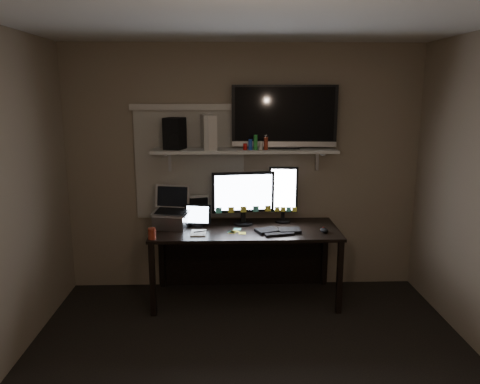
{
  "coord_description": "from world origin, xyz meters",
  "views": [
    {
      "loc": [
        -0.19,
        -2.93,
        2.03
      ],
      "look_at": [
        -0.06,
        1.25,
        1.13
      ],
      "focal_mm": 35.0,
      "sensor_mm": 36.0,
      "label": 1
    }
  ],
  "objects_px": {
    "keyboard": "(278,230)",
    "tablet": "(198,216)",
    "mouse": "(324,230)",
    "monitor_landscape": "(243,198)",
    "game_console": "(209,132)",
    "speaker": "(175,133)",
    "laptop": "(171,208)",
    "desk": "(245,242)",
    "tv": "(284,117)",
    "monitor_portrait": "(283,194)",
    "cup": "(152,234)"
  },
  "relations": [
    {
      "from": "monitor_landscape",
      "to": "game_console",
      "type": "relative_size",
      "value": 1.88
    },
    {
      "from": "keyboard",
      "to": "tablet",
      "type": "bearing_deg",
      "value": 153.8
    },
    {
      "from": "monitor_landscape",
      "to": "keyboard",
      "type": "xyz_separation_m",
      "value": [
        0.32,
        -0.27,
        -0.26
      ]
    },
    {
      "from": "desk",
      "to": "tablet",
      "type": "relative_size",
      "value": 6.96
    },
    {
      "from": "mouse",
      "to": "cup",
      "type": "distance_m",
      "value": 1.6
    },
    {
      "from": "cup",
      "to": "speaker",
      "type": "xyz_separation_m",
      "value": [
        0.18,
        0.51,
        0.85
      ]
    },
    {
      "from": "desk",
      "to": "speaker",
      "type": "relative_size",
      "value": 5.9
    },
    {
      "from": "laptop",
      "to": "game_console",
      "type": "xyz_separation_m",
      "value": [
        0.37,
        0.14,
        0.72
      ]
    },
    {
      "from": "laptop",
      "to": "tv",
      "type": "relative_size",
      "value": 0.39
    },
    {
      "from": "mouse",
      "to": "cup",
      "type": "bearing_deg",
      "value": 173.42
    },
    {
      "from": "monitor_landscape",
      "to": "laptop",
      "type": "bearing_deg",
      "value": -179.11
    },
    {
      "from": "monitor_portrait",
      "to": "tv",
      "type": "distance_m",
      "value": 0.77
    },
    {
      "from": "speaker",
      "to": "monitor_portrait",
      "type": "bearing_deg",
      "value": 18.5
    },
    {
      "from": "monitor_landscape",
      "to": "tablet",
      "type": "distance_m",
      "value": 0.48
    },
    {
      "from": "monitor_landscape",
      "to": "speaker",
      "type": "bearing_deg",
      "value": 167.94
    },
    {
      "from": "cup",
      "to": "game_console",
      "type": "xyz_separation_m",
      "value": [
        0.51,
        0.5,
        0.86
      ]
    },
    {
      "from": "monitor_landscape",
      "to": "tablet",
      "type": "xyz_separation_m",
      "value": [
        -0.45,
        -0.08,
        -0.16
      ]
    },
    {
      "from": "tablet",
      "to": "laptop",
      "type": "xyz_separation_m",
      "value": [
        -0.25,
        -0.02,
        0.08
      ]
    },
    {
      "from": "mouse",
      "to": "speaker",
      "type": "relative_size",
      "value": 0.36
    },
    {
      "from": "keyboard",
      "to": "mouse",
      "type": "relative_size",
      "value": 3.91
    },
    {
      "from": "keyboard",
      "to": "tablet",
      "type": "relative_size",
      "value": 1.64
    },
    {
      "from": "tablet",
      "to": "mouse",
      "type": "bearing_deg",
      "value": -1.89
    },
    {
      "from": "monitor_landscape",
      "to": "keyboard",
      "type": "height_order",
      "value": "monitor_landscape"
    },
    {
      "from": "mouse",
      "to": "tv",
      "type": "relative_size",
      "value": 0.11
    },
    {
      "from": "desk",
      "to": "monitor_landscape",
      "type": "distance_m",
      "value": 0.45
    },
    {
      "from": "mouse",
      "to": "cup",
      "type": "height_order",
      "value": "cup"
    },
    {
      "from": "cup",
      "to": "tv",
      "type": "bearing_deg",
      "value": 23.99
    },
    {
      "from": "tv",
      "to": "cup",
      "type": "bearing_deg",
      "value": -151.17
    },
    {
      "from": "tv",
      "to": "game_console",
      "type": "relative_size",
      "value": 3.1
    },
    {
      "from": "mouse",
      "to": "monitor_portrait",
      "type": "bearing_deg",
      "value": 121.25
    },
    {
      "from": "keyboard",
      "to": "monitor_landscape",
      "type": "bearing_deg",
      "value": 127.49
    },
    {
      "from": "keyboard",
      "to": "cup",
      "type": "distance_m",
      "value": 1.18
    },
    {
      "from": "keyboard",
      "to": "tablet",
      "type": "height_order",
      "value": "tablet"
    },
    {
      "from": "tablet",
      "to": "game_console",
      "type": "bearing_deg",
      "value": 54.79
    },
    {
      "from": "monitor_portrait",
      "to": "speaker",
      "type": "relative_size",
      "value": 1.89
    },
    {
      "from": "desk",
      "to": "mouse",
      "type": "xyz_separation_m",
      "value": [
        0.74,
        -0.27,
        0.2
      ]
    },
    {
      "from": "desk",
      "to": "tv",
      "type": "distance_m",
      "value": 1.3
    },
    {
      "from": "game_console",
      "to": "speaker",
      "type": "distance_m",
      "value": 0.33
    },
    {
      "from": "keyboard",
      "to": "speaker",
      "type": "height_order",
      "value": "speaker"
    },
    {
      "from": "keyboard",
      "to": "game_console",
      "type": "relative_size",
      "value": 1.28
    },
    {
      "from": "keyboard",
      "to": "tv",
      "type": "distance_m",
      "value": 1.11
    },
    {
      "from": "tv",
      "to": "monitor_portrait",
      "type": "bearing_deg",
      "value": -81.3
    },
    {
      "from": "monitor_portrait",
      "to": "cup",
      "type": "bearing_deg",
      "value": -151.06
    },
    {
      "from": "cup",
      "to": "tv",
      "type": "distance_m",
      "value": 1.69
    },
    {
      "from": "mouse",
      "to": "tablet",
      "type": "xyz_separation_m",
      "value": [
        -1.2,
        0.22,
        0.09
      ]
    },
    {
      "from": "monitor_portrait",
      "to": "tv",
      "type": "relative_size",
      "value": 0.56
    },
    {
      "from": "tablet",
      "to": "tv",
      "type": "bearing_deg",
      "value": 20.24
    },
    {
      "from": "mouse",
      "to": "speaker",
      "type": "distance_m",
      "value": 1.71
    },
    {
      "from": "monitor_landscape",
      "to": "speaker",
      "type": "distance_m",
      "value": 0.92
    },
    {
      "from": "cup",
      "to": "game_console",
      "type": "distance_m",
      "value": 1.12
    }
  ]
}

